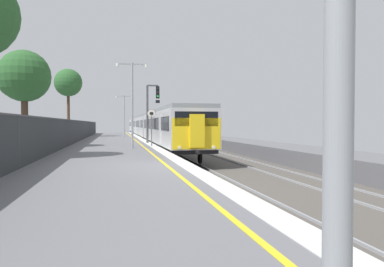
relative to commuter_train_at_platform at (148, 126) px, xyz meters
The scene contains 9 objects.
ground 36.12m from the commuter_train_at_platform, 89.13° to the right, with size 17.40×110.00×1.21m.
commuter_train_at_platform is the anchor object (origin of this frame).
signal_gantry 19.52m from the commuter_train_at_platform, 94.32° to the right, with size 1.10×0.24×4.75m.
speed_limit_sign 24.07m from the commuter_train_at_platform, 94.40° to the right, with size 0.59×0.08×2.57m.
platform_lamp_mid 26.24m from the commuter_train_at_platform, 97.15° to the right, with size 2.00×0.20×5.42m.
platform_lamp_far 5.40m from the commuter_train_at_platform, 129.52° to the right, with size 2.00×0.20×5.03m.
platform_back_fence 36.85m from the commuter_train_at_platform, 101.82° to the right, with size 0.07×99.00×1.87m.
background_tree_left 11.48m from the commuter_train_at_platform, 162.52° to the right, with size 3.31×3.31×8.20m.
background_tree_centre 26.17m from the commuter_train_at_platform, 113.12° to the right, with size 3.36×3.36×6.35m.
Camera 1 is at (-2.20, -13.48, 1.54)m, focal length 34.41 mm.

